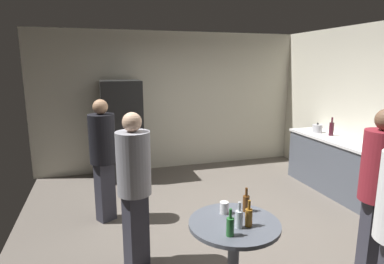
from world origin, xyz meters
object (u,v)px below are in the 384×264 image
wine_bottle_on_counter (331,129)px  beer_bottle_clear (239,218)px  beer_bottle_amber (249,217)px  refrigerator (122,130)px  plastic_cup_white (224,208)px  person_in_gray_shirt (134,180)px  person_in_maroon_shirt (379,184)px  kettle (317,128)px  person_in_black_shirt (103,152)px  beer_bottle_brown (246,203)px  foreground_table (234,233)px  beer_bottle_green (230,226)px

wine_bottle_on_counter → beer_bottle_clear: size_ratio=1.35×
wine_bottle_on_counter → beer_bottle_amber: (-2.60, -2.16, -0.20)m
refrigerator → beer_bottle_amber: (0.74, -3.60, -0.08)m
wine_bottle_on_counter → plastic_cup_white: 3.30m
person_in_gray_shirt → wine_bottle_on_counter: bearing=85.4°
person_in_maroon_shirt → refrigerator: bearing=-41.1°
wine_bottle_on_counter → beer_bottle_amber: wine_bottle_on_counter is taller
kettle → person_in_black_shirt: size_ratio=0.15×
wine_bottle_on_counter → beer_bottle_brown: wine_bottle_on_counter is taller
kettle → person_in_black_shirt: person_in_black_shirt is taller
person_in_maroon_shirt → foreground_table: bearing=13.2°
refrigerator → person_in_gray_shirt: refrigerator is taller
beer_bottle_green → plastic_cup_white: (0.11, 0.38, -0.03)m
refrigerator → beer_bottle_clear: refrigerator is taller
plastic_cup_white → person_in_gray_shirt: 0.94m
kettle → person_in_maroon_shirt: person_in_maroon_shirt is taller
kettle → plastic_cup_white: size_ratio=2.22×
plastic_cup_white → person_in_black_shirt: bearing=121.0°
beer_bottle_amber → person_in_maroon_shirt: (1.29, -0.07, 0.17)m
wine_bottle_on_counter → person_in_black_shirt: size_ratio=0.19×
wine_bottle_on_counter → beer_bottle_brown: bearing=-142.7°
wine_bottle_on_counter → person_in_gray_shirt: 3.70m
beer_bottle_amber → person_in_gray_shirt: 1.19m
plastic_cup_white → wine_bottle_on_counter: bearing=34.8°
wine_bottle_on_counter → beer_bottle_green: 3.61m
beer_bottle_clear → plastic_cup_white: beer_bottle_clear is taller
wine_bottle_on_counter → person_in_black_shirt: 3.73m
refrigerator → beer_bottle_green: size_ratio=7.83×
person_in_gray_shirt → beer_bottle_amber: bearing=20.5°
wine_bottle_on_counter → beer_bottle_clear: bearing=-141.1°
refrigerator → beer_bottle_brown: 3.45m
kettle → beer_bottle_clear: size_ratio=1.06×
person_in_gray_shirt → person_in_maroon_shirt: person_in_maroon_shirt is taller
plastic_cup_white → person_in_maroon_shirt: (1.39, -0.35, 0.20)m
refrigerator → beer_bottle_clear: size_ratio=7.83×
foreground_table → wine_bottle_on_counter: bearing=37.6°
kettle → person_in_black_shirt: 3.69m
beer_bottle_amber → plastic_cup_white: size_ratio=2.09×
kettle → wine_bottle_on_counter: (0.06, -0.27, 0.05)m
kettle → wine_bottle_on_counter: 0.29m
beer_bottle_brown → person_in_black_shirt: (-1.23, 1.71, 0.14)m
beer_bottle_green → person_in_black_shirt: bearing=113.7°
beer_bottle_amber → plastic_cup_white: (-0.11, 0.28, -0.03)m
person_in_maroon_shirt → beer_bottle_brown: bearing=4.5°
refrigerator → wine_bottle_on_counter: size_ratio=5.81×
kettle → person_in_maroon_shirt: size_ratio=0.14×
refrigerator → wine_bottle_on_counter: bearing=-23.4°
beer_bottle_green → person_in_black_shirt: (-0.91, 2.08, 0.14)m
foreground_table → beer_bottle_brown: (0.19, 0.16, 0.19)m
foreground_table → person_in_black_shirt: bearing=119.0°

